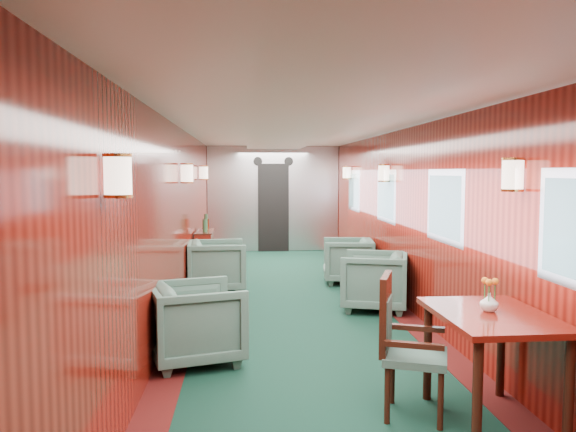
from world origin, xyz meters
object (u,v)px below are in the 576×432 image
at_px(armchair_left_far, 217,266).
at_px(side_chair, 402,340).
at_px(armchair_right_far, 348,261).
at_px(dining_table, 492,331).
at_px(armchair_left_near, 196,322).
at_px(armchair_right_near, 374,281).
at_px(credenza, 205,254).

bearing_deg(armchair_left_far, side_chair, -164.56).
bearing_deg(side_chair, armchair_right_far, 104.35).
relative_size(dining_table, armchair_left_near, 1.30).
bearing_deg(armchair_right_near, credenza, -118.58).
relative_size(credenza, armchair_left_near, 1.30).
distance_m(side_chair, armchair_right_near, 3.22).
bearing_deg(armchair_left_near, armchair_right_far, -46.69).
bearing_deg(armchair_right_far, armchair_right_near, 7.07).
distance_m(credenza, armchair_right_far, 2.44).
bearing_deg(armchair_right_far, side_chair, 0.62).
bearing_deg(side_chair, armchair_right_near, 100.75).
distance_m(side_chair, armchair_right_far, 5.01).
bearing_deg(dining_table, credenza, 112.36).
xyz_separation_m(armchair_left_far, armchair_right_far, (2.10, 0.52, -0.03)).
bearing_deg(dining_table, armchair_right_near, 90.48).
bearing_deg(armchair_right_near, armchair_right_far, -162.91).
bearing_deg(armchair_left_far, credenza, 8.99).
height_order(dining_table, credenza, credenza).
relative_size(credenza, armchair_right_near, 1.30).
bearing_deg(dining_table, armchair_left_near, 145.48).
height_order(dining_table, armchair_left_far, dining_table).
height_order(dining_table, side_chair, side_chair).
xyz_separation_m(credenza, armchair_left_near, (0.22, -4.27, -0.04)).
xyz_separation_m(credenza, armchair_right_far, (2.37, -0.60, -0.05)).
distance_m(credenza, armchair_left_far, 1.15).
bearing_deg(side_chair, armchair_left_far, 129.91).
height_order(armchair_left_near, armchair_left_far, armchair_left_far).
distance_m(armchair_left_near, armchair_right_far, 4.26).
bearing_deg(armchair_right_far, credenza, -97.55).
height_order(side_chair, armchair_left_far, side_chair).
xyz_separation_m(dining_table, armchair_left_far, (-2.18, 4.65, -0.29)).
distance_m(credenza, armchair_right_near, 3.38).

